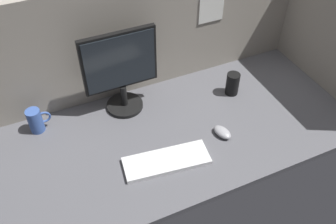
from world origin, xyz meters
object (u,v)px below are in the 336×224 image
(keyboard, at_px, (167,161))
(mug_black_travel, at_px, (232,84))
(monitor, at_px, (121,70))
(mouse, at_px, (222,132))
(mug_ceramic_blue, at_px, (36,120))

(keyboard, distance_m, mug_black_travel, 0.57)
(keyboard, bearing_deg, monitor, 103.92)
(keyboard, xyz_separation_m, mug_black_travel, (0.49, 0.28, 0.05))
(keyboard, distance_m, mouse, 0.30)
(keyboard, xyz_separation_m, mouse, (0.30, 0.04, 0.01))
(keyboard, relative_size, mug_black_travel, 3.11)
(monitor, distance_m, mug_black_travel, 0.58)
(mouse, xyz_separation_m, mug_ceramic_blue, (-0.77, 0.38, 0.04))
(monitor, distance_m, keyboard, 0.47)
(mug_black_travel, xyz_separation_m, mug_ceramic_blue, (-0.96, 0.14, 0.00))
(monitor, xyz_separation_m, mouse, (0.34, -0.37, -0.21))
(mouse, bearing_deg, monitor, 118.58)
(mouse, xyz_separation_m, mug_black_travel, (0.20, 0.24, 0.04))
(monitor, bearing_deg, mug_ceramic_blue, 178.72)
(mouse, height_order, mug_ceramic_blue, mug_ceramic_blue)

